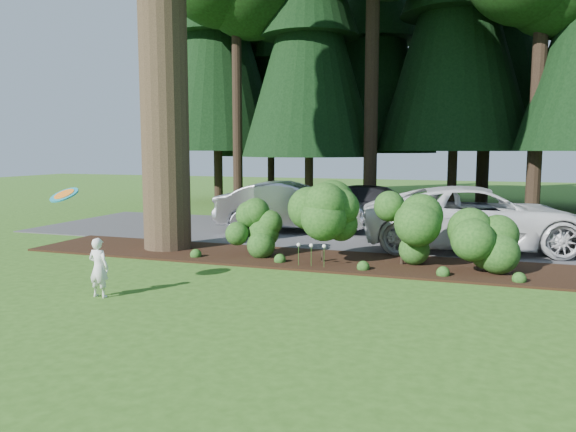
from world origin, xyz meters
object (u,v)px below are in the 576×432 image
object	(u,v)px
child	(99,268)
car_dark_suv	(378,206)
car_white_suv	(478,218)
frisbee	(64,195)
car_silver_wagon	(291,207)

from	to	relation	value
child	car_dark_suv	bearing A→B (deg)	-105.42
car_white_suv	frisbee	world-z (taller)	frisbee
car_silver_wagon	car_dark_suv	distance (m)	3.34
car_dark_suv	car_silver_wagon	bearing A→B (deg)	132.54
car_dark_suv	child	world-z (taller)	car_dark_suv
frisbee	car_dark_suv	bearing A→B (deg)	71.44
child	frisbee	xyz separation A→B (m)	(-0.64, -0.06, 1.31)
car_dark_suv	car_white_suv	bearing A→B (deg)	-139.79
car_white_suv	car_silver_wagon	bearing A→B (deg)	65.42
car_white_suv	car_dark_suv	size ratio (longest dim) A/B	1.26
car_white_suv	car_dark_suv	world-z (taller)	car_white_suv
car_white_suv	child	xyz separation A→B (m)	(-6.40, -7.25, -0.32)
frisbee	child	bearing A→B (deg)	5.21
car_silver_wagon	child	distance (m)	8.77
car_white_suv	child	distance (m)	9.68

